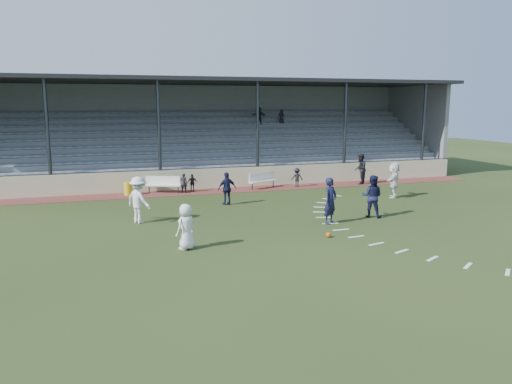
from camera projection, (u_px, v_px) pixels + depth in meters
The scene contains 19 objects.
ground at pixel (275, 235), 19.46m from camera, with size 90.00×90.00×0.00m, color #273616.
cinder_track at pixel (215, 191), 29.31m from camera, with size 34.00×2.00×0.02m, color #5C2924.
retaining_wall at pixel (211, 178), 30.19m from camera, with size 34.00×0.18×1.20m, color beige.
bench_left at pixel (163, 183), 28.62m from camera, with size 2.00×1.19×0.95m.
bench_right at pixel (262, 179), 30.19m from camera, with size 1.99×1.23×0.95m.
trash_bin at pixel (128, 188), 27.87m from camera, with size 0.46×0.46×0.74m, color gold.
football at pixel (329, 235), 19.14m from camera, with size 0.21×0.21×0.21m, color #C34D0B.
player_white_lead at pixel (186, 227), 17.48m from camera, with size 0.80×0.52×1.63m, color silver.
player_navy_lead at pixel (330, 201), 21.23m from camera, with size 0.72×0.48×1.99m, color #121533.
player_navy_mid at pixel (372, 196), 22.44m from camera, with size 0.93×0.73×1.92m, color #121533.
player_white_wing at pixel (139, 200), 21.37m from camera, with size 1.30×0.75×2.01m, color silver.
player_navy_wing at pixel (227, 189), 25.22m from camera, with size 0.98×0.41×1.67m, color #121533.
player_white_back at pixel (394, 180), 27.14m from camera, with size 1.81×0.58×1.95m, color silver.
official at pixel (360, 169), 31.62m from camera, with size 0.94×0.73×1.93m, color black.
sub_left_near at pixel (184, 183), 28.63m from camera, with size 0.41×0.27×1.12m, color black.
sub_left_far at pixel (192, 183), 29.00m from camera, with size 0.60×0.25×1.02m, color black.
sub_right at pixel (297, 177), 30.66m from camera, with size 0.74×0.43×1.15m, color black.
grandstand at pixel (196, 146), 34.34m from camera, with size 34.60×9.00×6.61m.
penalty_arc at pixel (369, 227), 20.69m from camera, with size 3.89×14.63×0.01m.
Camera 1 is at (-6.43, -17.75, 5.08)m, focal length 35.00 mm.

